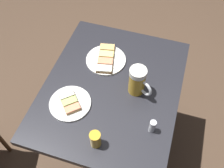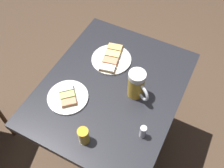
% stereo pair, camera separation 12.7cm
% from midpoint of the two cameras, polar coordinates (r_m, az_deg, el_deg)
% --- Properties ---
extents(ground_plane, '(6.00, 6.00, 0.00)m').
position_cam_midpoint_polar(ground_plane, '(1.96, -1.90, -13.73)').
color(ground_plane, '#4C3828').
extents(cafe_table, '(0.67, 0.84, 0.77)m').
position_cam_midpoint_polar(cafe_table, '(1.42, -2.55, -4.58)').
color(cafe_table, black).
rests_on(cafe_table, ground_plane).
extents(plate_near, '(0.22, 0.22, 0.03)m').
position_cam_midpoint_polar(plate_near, '(1.38, -4.01, 5.40)').
color(plate_near, white).
rests_on(plate_near, cafe_table).
extents(plate_far, '(0.20, 0.20, 0.03)m').
position_cam_midpoint_polar(plate_far, '(1.24, -12.27, -4.37)').
color(plate_far, white).
rests_on(plate_far, cafe_table).
extents(beer_mug, '(0.13, 0.09, 0.16)m').
position_cam_midpoint_polar(beer_mug, '(1.20, 2.83, 0.41)').
color(beer_mug, gold).
rests_on(beer_mug, cafe_table).
extents(beer_glass_small, '(0.05, 0.05, 0.09)m').
position_cam_midpoint_polar(beer_glass_small, '(1.10, -7.12, -12.46)').
color(beer_glass_small, gold).
rests_on(beer_glass_small, cafe_table).
extents(salt_shaker, '(0.03, 0.03, 0.07)m').
position_cam_midpoint_polar(salt_shaker, '(1.13, 5.86, -9.65)').
color(salt_shaker, silver).
rests_on(salt_shaker, cafe_table).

